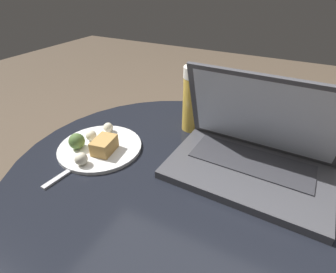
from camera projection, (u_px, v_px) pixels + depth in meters
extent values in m
cylinder|color=black|center=(173.00, 240.00, 0.73)|extent=(0.08, 0.08, 0.47)
cylinder|color=black|center=(174.00, 173.00, 0.60)|extent=(0.76, 0.76, 0.02)
cube|color=white|center=(100.00, 145.00, 0.68)|extent=(0.20, 0.17, 0.00)
cube|color=#47474C|center=(246.00, 172.00, 0.58)|extent=(0.35, 0.22, 0.02)
cube|color=#333338|center=(251.00, 161.00, 0.59)|extent=(0.27, 0.11, 0.00)
cube|color=#47474C|center=(263.00, 115.00, 0.57)|extent=(0.35, 0.09, 0.20)
cube|color=silver|center=(263.00, 116.00, 0.57)|extent=(0.32, 0.08, 0.18)
cylinder|color=gold|center=(193.00, 104.00, 0.72)|extent=(0.06, 0.06, 0.15)
cylinder|color=white|center=(195.00, 72.00, 0.67)|extent=(0.06, 0.06, 0.03)
cylinder|color=white|center=(100.00, 147.00, 0.67)|extent=(0.21, 0.21, 0.01)
cube|color=tan|center=(104.00, 145.00, 0.64)|extent=(0.05, 0.07, 0.04)
sphere|color=beige|center=(81.00, 159.00, 0.59)|extent=(0.03, 0.03, 0.03)
sphere|color=#4C6B33|center=(77.00, 141.00, 0.65)|extent=(0.04, 0.04, 0.04)
sphere|color=beige|center=(92.00, 135.00, 0.68)|extent=(0.03, 0.03, 0.03)
sphere|color=beige|center=(108.00, 127.00, 0.72)|extent=(0.03, 0.03, 0.03)
cube|color=silver|center=(70.00, 171.00, 0.59)|extent=(0.03, 0.14, 0.00)
cube|color=silver|center=(101.00, 150.00, 0.66)|extent=(0.03, 0.06, 0.00)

